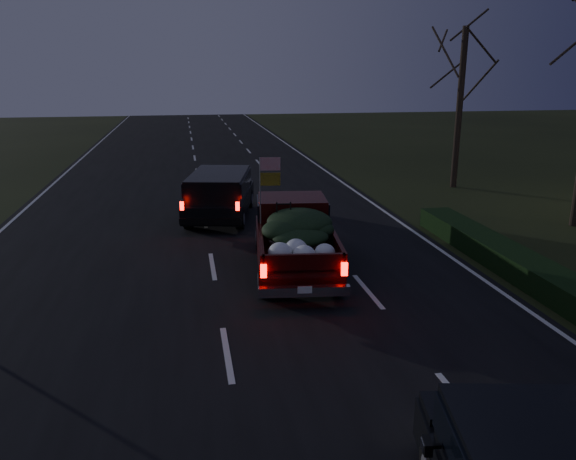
{
  "coord_description": "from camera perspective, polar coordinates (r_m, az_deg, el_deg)",
  "views": [
    {
      "loc": [
        -0.6,
        -9.58,
        5.16
      ],
      "look_at": [
        1.86,
        3.74,
        1.3
      ],
      "focal_mm": 35.0,
      "sensor_mm": 36.0,
      "label": 1
    }
  ],
  "objects": [
    {
      "name": "pickup_truck",
      "position": [
        14.88,
        0.67,
        -0.29
      ],
      "size": [
        2.54,
        5.34,
        2.7
      ],
      "rotation": [
        0.0,
        0.0,
        -0.11
      ],
      "color": "#320706",
      "rests_on": "ground"
    },
    {
      "name": "ground",
      "position": [
        10.9,
        -6.21,
        -12.46
      ],
      "size": [
        120.0,
        120.0,
        0.0
      ],
      "primitive_type": "plane",
      "color": "black",
      "rests_on": "ground"
    },
    {
      "name": "bare_tree_far",
      "position": [
        26.51,
        17.32,
        15.36
      ],
      "size": [
        3.6,
        3.6,
        7.0
      ],
      "color": "black",
      "rests_on": "ground"
    },
    {
      "name": "road_asphalt",
      "position": [
        10.89,
        -6.21,
        -12.42
      ],
      "size": [
        14.0,
        120.0,
        0.02
      ],
      "primitive_type": "cube",
      "color": "black",
      "rests_on": "ground"
    },
    {
      "name": "lead_suv",
      "position": [
        20.23,
        -6.96,
        4.01
      ],
      "size": [
        2.93,
        5.07,
        1.37
      ],
      "rotation": [
        0.0,
        0.0,
        -0.21
      ],
      "color": "black",
      "rests_on": "ground"
    },
    {
      "name": "hedge_row",
      "position": [
        15.89,
        22.11,
        -3.13
      ],
      "size": [
        1.0,
        10.0,
        0.6
      ],
      "primitive_type": "cube",
      "color": "black",
      "rests_on": "ground"
    }
  ]
}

